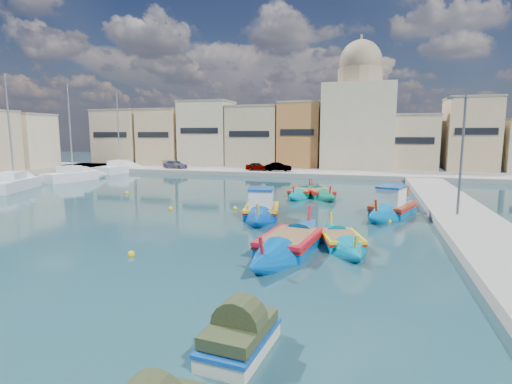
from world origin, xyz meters
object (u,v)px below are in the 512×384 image
at_px(luzzu_cyan_mid, 302,193).
at_px(tender_near, 240,338).
at_px(church_block, 359,114).
at_px(yacht_midnorth, 84,176).
at_px(luzzu_blue_cabin, 261,211).
at_px(luzzu_cyan_south, 341,242).
at_px(luzzu_blue_south, 289,245).
at_px(yacht_mid, 23,183).
at_px(yacht_north, 127,169).
at_px(luzzu_turquoise_cabin, 393,209).
at_px(luzzu_green, 320,194).
at_px(quay_street_lamp, 461,155).

xyz_separation_m(luzzu_cyan_mid, tender_near, (2.82, -26.41, 0.16)).
distance_m(church_block, luzzu_cyan_mid, 27.69).
height_order(tender_near, yacht_midnorth, yacht_midnorth).
bearing_deg(luzzu_blue_cabin, church_block, 82.01).
relative_size(luzzu_blue_cabin, luzzu_cyan_south, 1.27).
bearing_deg(luzzu_blue_south, tender_near, -86.52).
relative_size(church_block, tender_near, 6.91).
xyz_separation_m(yacht_midnorth, yacht_mid, (-1.26, -7.77, 0.00)).
height_order(luzzu_blue_cabin, yacht_midnorth, yacht_midnorth).
height_order(yacht_midnorth, yacht_mid, yacht_mid).
bearing_deg(tender_near, luzzu_cyan_mid, 96.10).
relative_size(church_block, yacht_north, 1.57).
distance_m(church_block, luzzu_blue_cabin, 37.19).
bearing_deg(tender_near, yacht_mid, 143.16).
bearing_deg(luzzu_turquoise_cabin, luzzu_blue_south, -116.40).
height_order(luzzu_green, yacht_north, yacht_north).
relative_size(luzzu_cyan_south, yacht_north, 0.59).
bearing_deg(yacht_mid, luzzu_cyan_south, -21.22).
distance_m(luzzu_turquoise_cabin, luzzu_green, 8.67).
distance_m(luzzu_turquoise_cabin, luzzu_blue_cabin, 9.32).
bearing_deg(church_block, luzzu_turquoise_cabin, -83.63).
relative_size(quay_street_lamp, luzzu_green, 1.05).
xyz_separation_m(tender_near, yacht_mid, (-31.98, 23.95, 0.08)).
relative_size(luzzu_green, luzzu_blue_south, 0.75).
xyz_separation_m(yacht_north, yacht_midnorth, (0.72, -10.23, 0.00)).
relative_size(church_block, luzzu_green, 2.52).
height_order(church_block, luzzu_blue_south, church_block).
bearing_deg(luzzu_turquoise_cabin, luzzu_green, 132.67).
height_order(quay_street_lamp, luzzu_turquoise_cabin, quay_street_lamp).
height_order(church_block, luzzu_blue_cabin, church_block).
bearing_deg(quay_street_lamp, luzzu_cyan_south, -130.84).
xyz_separation_m(luzzu_blue_cabin, luzzu_cyan_south, (5.79, -5.79, -0.15)).
bearing_deg(luzzu_blue_cabin, yacht_midnorth, 150.56).
bearing_deg(luzzu_green, quay_street_lamp, -38.83).
bearing_deg(tender_near, luzzu_turquoise_cabin, 76.71).
bearing_deg(luzzu_cyan_mid, yacht_midnorth, 169.23).
bearing_deg(luzzu_green, luzzu_blue_south, -88.04).
bearing_deg(luzzu_cyan_south, luzzu_turquoise_cabin, 72.50).
distance_m(luzzu_cyan_south, yacht_mid, 36.27).
height_order(luzzu_cyan_mid, luzzu_cyan_south, luzzu_cyan_mid).
distance_m(yacht_midnorth, yacht_mid, 7.87).
height_order(luzzu_turquoise_cabin, tender_near, luzzu_turquoise_cabin).
relative_size(tender_near, yacht_north, 0.23).
bearing_deg(luzzu_turquoise_cabin, tender_near, -103.29).
bearing_deg(luzzu_blue_cabin, luzzu_cyan_mid, 83.36).
bearing_deg(tender_near, luzzu_blue_south, 93.48).
bearing_deg(tender_near, yacht_midnorth, 134.08).
relative_size(luzzu_turquoise_cabin, tender_near, 3.67).
relative_size(luzzu_blue_south, yacht_north, 0.83).
xyz_separation_m(luzzu_turquoise_cabin, yacht_midnorth, (-35.44, 11.72, 0.10)).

